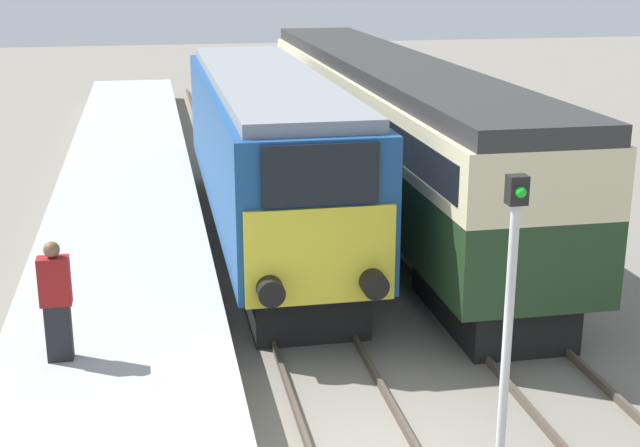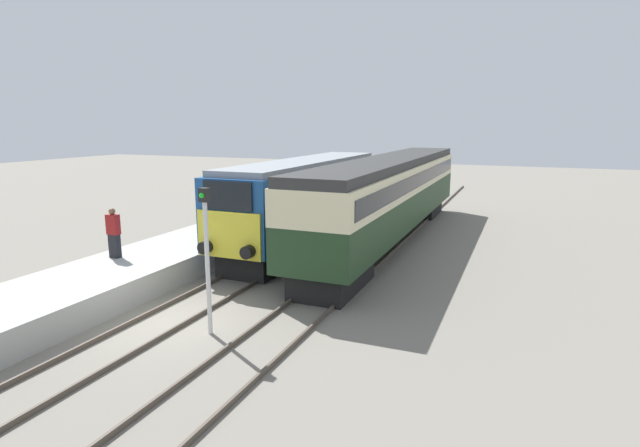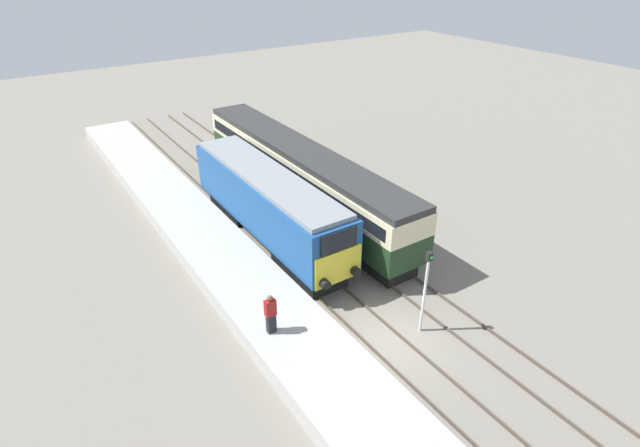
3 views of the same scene
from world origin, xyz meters
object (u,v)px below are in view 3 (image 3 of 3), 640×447
(passenger_carriage, at_px, (300,171))
(person_on_platform, at_px, (271,314))
(signal_post, at_px, (426,286))
(locomotive, at_px, (268,204))

(passenger_carriage, distance_m, person_on_platform, 12.39)
(person_on_platform, relative_size, signal_post, 0.45)
(person_on_platform, xyz_separation_m, signal_post, (5.74, -2.55, 0.58))
(passenger_carriage, relative_size, person_on_platform, 11.06)
(locomotive, height_order, person_on_platform, locomotive)
(locomotive, bearing_deg, signal_post, -80.51)
(locomotive, relative_size, person_on_platform, 7.52)
(passenger_carriage, bearing_deg, signal_post, -97.78)
(signal_post, bearing_deg, passenger_carriage, 82.22)
(locomotive, relative_size, passenger_carriage, 0.68)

